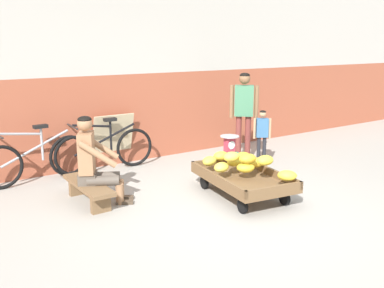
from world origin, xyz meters
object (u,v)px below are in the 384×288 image
(low_bench, at_px, (88,188))
(customer_child, at_px, (262,131))
(sign_board, at_px, (113,140))
(customer_adult, at_px, (244,107))
(weighing_scale, at_px, (230,144))
(vendor_seated, at_px, (94,160))
(bicycle_near_left, at_px, (36,159))
(plastic_crate, at_px, (229,163))
(banana_cart, at_px, (243,179))
(bicycle_far_left, at_px, (105,150))

(low_bench, height_order, customer_child, customer_child)
(sign_board, bearing_deg, low_bench, -124.40)
(customer_adult, xyz_separation_m, customer_child, (0.09, -0.38, -0.37))
(low_bench, height_order, weighing_scale, weighing_scale)
(customer_child, bearing_deg, low_bench, -178.59)
(vendor_seated, distance_m, sign_board, 1.77)
(customer_adult, relative_size, customer_child, 1.64)
(bicycle_near_left, relative_size, customer_child, 1.77)
(sign_board, bearing_deg, bicycle_near_left, -170.82)
(low_bench, xyz_separation_m, customer_child, (3.08, 0.08, 0.38))
(plastic_crate, relative_size, weighing_scale, 1.20)
(bicycle_near_left, distance_m, customer_child, 3.60)
(banana_cart, bearing_deg, bicycle_far_left, 115.69)
(banana_cart, height_order, plastic_crate, banana_cart)
(plastic_crate, xyz_separation_m, bicycle_far_left, (-1.61, 1.17, 0.20))
(customer_child, bearing_deg, sign_board, 146.25)
(weighing_scale, xyz_separation_m, bicycle_near_left, (-2.69, 1.19, -0.10))
(weighing_scale, bearing_deg, sign_board, 134.29)
(vendor_seated, height_order, sign_board, vendor_seated)
(bicycle_near_left, distance_m, customer_adult, 3.45)
(vendor_seated, height_order, bicycle_far_left, vendor_seated)
(weighing_scale, relative_size, bicycle_far_left, 0.18)
(sign_board, relative_size, customer_adult, 0.57)
(low_bench, distance_m, bicycle_near_left, 1.30)
(weighing_scale, bearing_deg, bicycle_near_left, 156.08)
(banana_cart, relative_size, low_bench, 1.40)
(bicycle_far_left, bearing_deg, customer_adult, -19.28)
(customer_adult, distance_m, customer_child, 0.54)
(low_bench, xyz_separation_m, vendor_seated, (0.08, -0.04, 0.37))
(bicycle_near_left, xyz_separation_m, sign_board, (1.32, 0.21, 0.08))
(plastic_crate, height_order, customer_adult, customer_adult)
(low_bench, xyz_separation_m, customer_adult, (2.99, 0.45, 0.75))
(plastic_crate, height_order, bicycle_near_left, bicycle_near_left)
(bicycle_near_left, bearing_deg, customer_child, -19.10)
(vendor_seated, distance_m, weighing_scale, 2.30)
(bicycle_near_left, xyz_separation_m, bicycle_far_left, (1.08, -0.02, 0.00))
(banana_cart, bearing_deg, customer_adult, 49.31)
(bicycle_near_left, relative_size, sign_board, 1.89)
(vendor_seated, bearing_deg, weighing_scale, 2.51)
(low_bench, relative_size, bicycle_far_left, 0.66)
(vendor_seated, distance_m, bicycle_near_left, 1.37)
(low_bench, bearing_deg, weighing_scale, 1.44)
(banana_cart, relative_size, customer_child, 1.65)
(banana_cart, xyz_separation_m, sign_board, (-0.80, 2.39, 0.20))
(vendor_seated, distance_m, bicycle_far_left, 1.46)
(low_bench, bearing_deg, vendor_seated, -27.76)
(vendor_seated, height_order, weighing_scale, vendor_seated)
(vendor_seated, bearing_deg, bicycle_near_left, 106.88)
(plastic_crate, bearing_deg, bicycle_near_left, 156.10)
(banana_cart, height_order, vendor_seated, vendor_seated)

